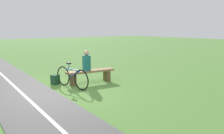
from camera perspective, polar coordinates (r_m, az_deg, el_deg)
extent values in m
plane|color=#548438|center=(7.77, -13.83, -6.43)|extent=(80.00, 80.00, 0.00)
cube|color=#937047|center=(8.81, -5.58, -1.04)|extent=(1.99, 0.63, 0.08)
cube|color=brown|center=(9.18, -1.37, -2.19)|extent=(0.20, 0.38, 0.44)
cube|color=brown|center=(8.59, -10.03, -3.19)|extent=(0.20, 0.38, 0.44)
cylinder|color=#1E6B66|center=(8.68, -6.57, 1.04)|extent=(0.37, 0.37, 0.60)
sphere|color=tan|center=(8.63, -6.62, 3.61)|extent=(0.21, 0.21, 0.21)
torus|color=black|center=(7.80, -7.92, -3.34)|extent=(0.20, 0.73, 0.74)
torus|color=black|center=(8.58, -12.45, -2.26)|extent=(0.20, 0.73, 0.74)
cylinder|color=#1E51A3|center=(8.12, -10.37, -0.62)|extent=(0.22, 0.86, 0.04)
cylinder|color=#1E51A3|center=(8.04, -9.64, -1.85)|extent=(0.17, 0.62, 0.35)
cylinder|color=#1E51A3|center=(8.22, -11.06, 0.20)|extent=(0.03, 0.03, 0.20)
cube|color=black|center=(8.21, -11.09, 0.95)|extent=(0.12, 0.21, 0.05)
cube|color=#1E4C2D|center=(8.87, -14.43, -3.14)|extent=(0.35, 0.34, 0.38)
cube|color=#245B37|center=(8.98, -15.07, -3.38)|extent=(0.19, 0.11, 0.17)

